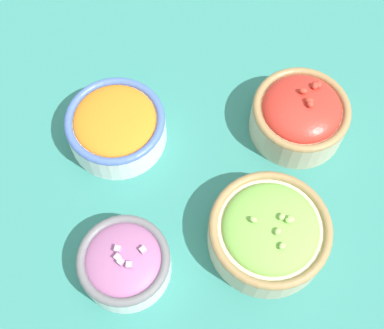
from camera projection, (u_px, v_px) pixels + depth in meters
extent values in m
plane|color=#337F75|center=(192.00, 173.00, 0.78)|extent=(3.00, 3.00, 0.00)
cylinder|color=white|center=(117.00, 129.00, 0.79)|extent=(0.15, 0.15, 0.05)
torus|color=#4766B7|center=(115.00, 120.00, 0.76)|extent=(0.15, 0.15, 0.01)
ellipsoid|color=orange|center=(115.00, 120.00, 0.76)|extent=(0.12, 0.12, 0.03)
cylinder|color=beige|center=(298.00, 118.00, 0.79)|extent=(0.14, 0.14, 0.05)
torus|color=#997A4C|center=(302.00, 109.00, 0.77)|extent=(0.14, 0.14, 0.01)
ellipsoid|color=red|center=(302.00, 109.00, 0.77)|extent=(0.12, 0.12, 0.04)
ellipsoid|color=red|center=(309.00, 100.00, 0.74)|extent=(0.01, 0.01, 0.01)
ellipsoid|color=red|center=(317.00, 82.00, 0.76)|extent=(0.01, 0.01, 0.01)
ellipsoid|color=red|center=(303.00, 91.00, 0.75)|extent=(0.01, 0.01, 0.01)
ellipsoid|color=red|center=(315.00, 85.00, 0.76)|extent=(0.01, 0.01, 0.01)
ellipsoid|color=red|center=(310.00, 104.00, 0.74)|extent=(0.01, 0.01, 0.01)
cylinder|color=white|center=(125.00, 264.00, 0.70)|extent=(0.12, 0.12, 0.04)
torus|color=slate|center=(123.00, 260.00, 0.68)|extent=(0.12, 0.12, 0.01)
ellipsoid|color=#9E5B8E|center=(123.00, 260.00, 0.68)|extent=(0.10, 0.10, 0.02)
cube|color=#C699C1|center=(143.00, 250.00, 0.67)|extent=(0.01, 0.01, 0.01)
cube|color=#C699C1|center=(121.00, 262.00, 0.66)|extent=(0.01, 0.01, 0.01)
cube|color=#C699C1|center=(118.00, 249.00, 0.67)|extent=(0.01, 0.01, 0.01)
cube|color=#C699C1|center=(129.00, 265.00, 0.66)|extent=(0.01, 0.01, 0.01)
cube|color=#C699C1|center=(118.00, 257.00, 0.67)|extent=(0.01, 0.01, 0.01)
cylinder|color=beige|center=(268.00, 234.00, 0.71)|extent=(0.16, 0.16, 0.05)
torus|color=#997A4C|center=(271.00, 228.00, 0.69)|extent=(0.16, 0.16, 0.01)
ellipsoid|color=#7ABC4C|center=(271.00, 228.00, 0.69)|extent=(0.13, 0.13, 0.04)
ellipsoid|color=#99D166|center=(289.00, 221.00, 0.67)|extent=(0.01, 0.01, 0.01)
ellipsoid|color=#99D166|center=(291.00, 219.00, 0.67)|extent=(0.01, 0.01, 0.01)
ellipsoid|color=#99D166|center=(253.00, 220.00, 0.67)|extent=(0.01, 0.01, 0.01)
ellipsoid|color=#99D166|center=(278.00, 231.00, 0.67)|extent=(0.01, 0.01, 0.01)
ellipsoid|color=#99D166|center=(282.00, 246.00, 0.66)|extent=(0.01, 0.01, 0.01)
ellipsoid|color=#99D166|center=(282.00, 216.00, 0.67)|extent=(0.01, 0.01, 0.01)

